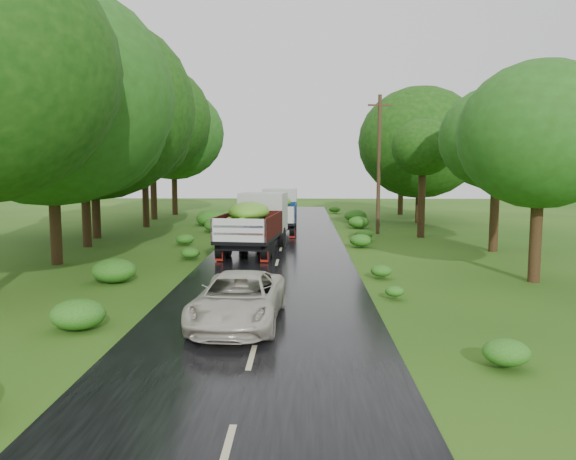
{
  "coord_description": "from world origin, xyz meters",
  "views": [
    {
      "loc": [
        1.1,
        -11.72,
        4.14
      ],
      "look_at": [
        0.53,
        9.57,
        1.7
      ],
      "focal_mm": 35.0,
      "sensor_mm": 36.0,
      "label": 1
    }
  ],
  "objects_px": {
    "car": "(239,299)",
    "truck_near": "(255,220)",
    "utility_pole": "(379,163)",
    "truck_far": "(278,209)"
  },
  "relations": [
    {
      "from": "car",
      "to": "truck_near",
      "type": "bearing_deg",
      "value": 95.62
    },
    {
      "from": "car",
      "to": "utility_pole",
      "type": "relative_size",
      "value": 0.56
    },
    {
      "from": "truck_near",
      "to": "truck_far",
      "type": "bearing_deg",
      "value": 91.38
    },
    {
      "from": "truck_near",
      "to": "truck_far",
      "type": "xyz_separation_m",
      "value": [
        0.74,
        7.99,
        -0.06
      ]
    },
    {
      "from": "truck_near",
      "to": "car",
      "type": "distance_m",
      "value": 12.46
    },
    {
      "from": "truck_far",
      "to": "utility_pole",
      "type": "distance_m",
      "value": 6.75
    },
    {
      "from": "truck_near",
      "to": "utility_pole",
      "type": "relative_size",
      "value": 0.81
    },
    {
      "from": "truck_far",
      "to": "car",
      "type": "xyz_separation_m",
      "value": [
        -0.14,
        -20.4,
        -0.83
      ]
    },
    {
      "from": "truck_near",
      "to": "utility_pole",
      "type": "height_order",
      "value": "utility_pole"
    },
    {
      "from": "truck_far",
      "to": "utility_pole",
      "type": "xyz_separation_m",
      "value": [
        6.12,
        -0.45,
        2.81
      ]
    }
  ]
}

